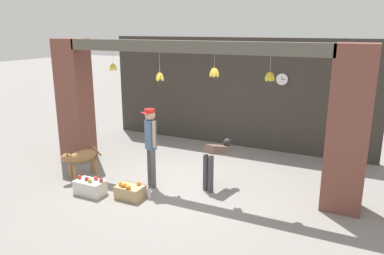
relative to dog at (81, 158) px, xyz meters
name	(u,v)px	position (x,y,z in m)	size (l,w,h in m)	color
ground_plane	(183,184)	(2.19, 0.67, -0.46)	(60.00, 60.00, 0.00)	gray
shop_back_wall	(234,93)	(2.19, 3.79, 1.04)	(7.60, 0.12, 3.00)	#38332D
shop_pillar_left	(75,101)	(-0.96, 0.97, 1.04)	(0.70, 0.60, 3.00)	brown
shop_pillar_right	(349,130)	(5.34, 0.97, 1.04)	(0.70, 0.60, 3.00)	brown
storefront_awning	(185,48)	(2.20, 0.79, 2.39)	(5.70, 0.30, 0.84)	#5B564C
dog	(81,158)	(0.00, 0.00, 0.00)	(0.48, 0.98, 0.68)	#9E7042
shopkeeper	(151,141)	(1.66, 0.29, 0.52)	(0.31, 0.31, 1.67)	#56565B
worker_stooping	(215,158)	(2.89, 0.77, 0.19)	(0.39, 0.75, 0.99)	#424247
fruit_crate_oranges	(130,191)	(1.59, -0.40, -0.33)	(0.52, 0.37, 0.33)	tan
fruit_crate_apples	(90,187)	(0.77, -0.61, -0.31)	(0.60, 0.35, 0.36)	silver
water_bottle	(149,193)	(1.93, -0.25, -0.35)	(0.08, 0.08, 0.23)	silver
wall_clock	(282,79)	(3.51, 3.72, 1.50)	(0.32, 0.03, 0.32)	black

